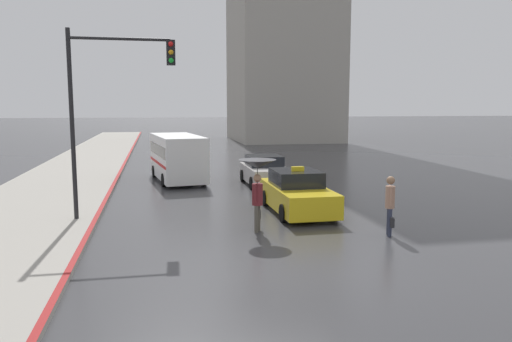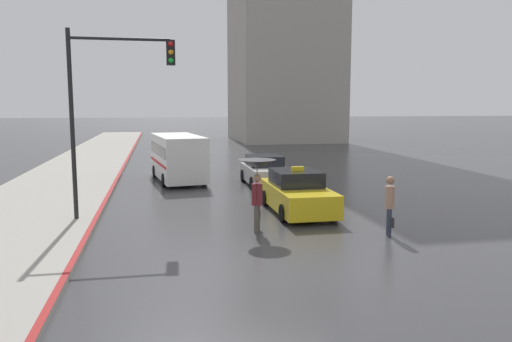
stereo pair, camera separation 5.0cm
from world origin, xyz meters
name	(u,v)px [view 1 (the left image)]	position (x,y,z in m)	size (l,w,h in m)	color
ground_plane	(290,267)	(0.00, 0.00, 0.00)	(300.00, 300.00, 0.00)	#38383A
taxi	(297,193)	(1.87, 5.89, 0.69)	(1.91, 4.42, 1.66)	gold
sedan_red	(265,171)	(2.06, 12.17, 0.65)	(1.91, 4.02, 1.41)	#B7B2AD
ambulance_van	(177,156)	(-1.99, 14.31, 1.28)	(2.72, 5.73, 2.31)	white
pedestrian_with_umbrella	(257,173)	(-0.08, 3.44, 1.80)	(1.13, 1.13, 2.20)	#4C473D
pedestrian_man	(390,202)	(3.61, 2.20, 1.01)	(0.34, 0.57, 1.77)	#2D3347
traffic_light	(112,91)	(-4.39, 5.79, 4.27)	(3.37, 0.38, 6.21)	black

